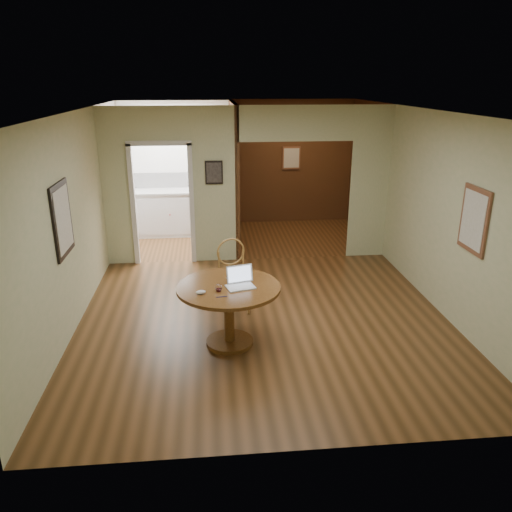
{
  "coord_description": "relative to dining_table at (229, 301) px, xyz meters",
  "views": [
    {
      "loc": [
        -0.7,
        -6.03,
        3.11
      ],
      "look_at": [
        -0.14,
        -0.2,
        1.02
      ],
      "focal_mm": 35.0,
      "sensor_mm": 36.0,
      "label": 1
    }
  ],
  "objects": [
    {
      "name": "kitchen_cabinet",
      "position": [
        -0.85,
        4.75,
        -0.1
      ],
      "size": [
        2.06,
        0.6,
        0.94
      ],
      "color": "silver",
      "rests_on": "ground"
    },
    {
      "name": "room_shell",
      "position": [
        0.03,
        3.65,
        0.71
      ],
      "size": [
        5.2,
        7.5,
        5.0
      ],
      "color": "white",
      "rests_on": "ground"
    },
    {
      "name": "chair",
      "position": [
        0.1,
        0.99,
        -0.0
      ],
      "size": [
        0.52,
        0.52,
        1.03
      ],
      "rotation": [
        0.0,
        0.0,
        0.22
      ],
      "color": "#AA763C",
      "rests_on": "ground"
    },
    {
      "name": "closed_laptop",
      "position": [
        0.16,
        0.18,
        0.21
      ],
      "size": [
        0.37,
        0.32,
        0.02
      ],
      "primitive_type": "imported",
      "rotation": [
        0.0,
        0.0,
        0.46
      ],
      "color": "#A5A5AA",
      "rests_on": "dining_table"
    },
    {
      "name": "wine_glass",
      "position": [
        -0.12,
        -0.14,
        0.25
      ],
      "size": [
        0.08,
        0.08,
        0.09
      ],
      "primitive_type": null,
      "color": "white",
      "rests_on": "dining_table"
    },
    {
      "name": "pen",
      "position": [
        -0.09,
        -0.31,
        0.21
      ],
      "size": [
        0.13,
        0.03,
        0.01
      ],
      "primitive_type": "cylinder",
      "rotation": [
        0.0,
        1.57,
        0.14
      ],
      "color": "#0C1757",
      "rests_on": "dining_table"
    },
    {
      "name": "floor",
      "position": [
        0.5,
        0.55,
        -0.58
      ],
      "size": [
        5.0,
        5.0,
        0.0
      ],
      "primitive_type": "plane",
      "color": "#462C14",
      "rests_on": "ground"
    },
    {
      "name": "dining_table",
      "position": [
        0.0,
        0.0,
        0.0
      ],
      "size": [
        1.24,
        1.24,
        0.78
      ],
      "rotation": [
        0.0,
        0.0,
        0.33
      ],
      "color": "brown",
      "rests_on": "ground"
    },
    {
      "name": "grocery_bag",
      "position": [
        -0.05,
        4.75,
        0.53
      ],
      "size": [
        0.36,
        0.32,
        0.33
      ],
      "primitive_type": "ellipsoid",
      "rotation": [
        0.0,
        0.0,
        0.11
      ],
      "color": "#C5AC90",
      "rests_on": "kitchen_cabinet"
    },
    {
      "name": "mouse",
      "position": [
        -0.33,
        -0.21,
        0.23
      ],
      "size": [
        0.13,
        0.09,
        0.05
      ],
      "primitive_type": "ellipsoid",
      "rotation": [
        0.0,
        0.0,
        0.21
      ],
      "color": "silver",
      "rests_on": "dining_table"
    },
    {
      "name": "open_laptop",
      "position": [
        0.14,
        0.0,
        0.26
      ],
      "size": [
        0.37,
        0.36,
        0.23
      ],
      "rotation": [
        0.0,
        0.0,
        0.27
      ],
      "color": "silver",
      "rests_on": "dining_table"
    }
  ]
}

